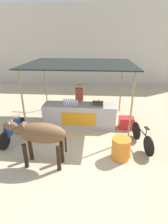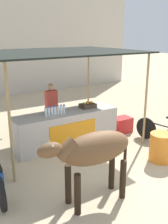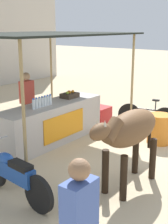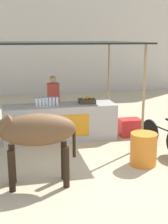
{
  "view_description": "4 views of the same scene",
  "coord_description": "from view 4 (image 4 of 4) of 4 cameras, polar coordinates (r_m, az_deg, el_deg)",
  "views": [
    {
      "loc": [
        0.7,
        -4.53,
        3.53
      ],
      "look_at": [
        0.25,
        1.46,
        0.95
      ],
      "focal_mm": 28.0,
      "sensor_mm": 36.0,
      "label": 1
    },
    {
      "loc": [
        -3.29,
        -3.92,
        3.06
      ],
      "look_at": [
        0.15,
        1.49,
        1.12
      ],
      "focal_mm": 42.0,
      "sensor_mm": 36.0,
      "label": 2
    },
    {
      "loc": [
        -5.3,
        -2.8,
        2.75
      ],
      "look_at": [
        0.34,
        1.47,
        0.79
      ],
      "focal_mm": 50.0,
      "sensor_mm": 36.0,
      "label": 3
    },
    {
      "loc": [
        -1.17,
        -5.87,
        2.71
      ],
      "look_at": [
        0.45,
        1.26,
        0.96
      ],
      "focal_mm": 50.0,
      "sensor_mm": 36.0,
      "label": 4
    }
  ],
  "objects": [
    {
      "name": "bicycle_leaning",
      "position": [
        7.86,
        14.15,
        -4.42
      ],
      "size": [
        0.37,
        1.64,
        0.85
      ],
      "color": "black",
      "rests_on": "ground"
    },
    {
      "name": "stall_awning",
      "position": [
        8.45,
        -4.94,
        11.96
      ],
      "size": [
        4.2,
        3.2,
        2.6
      ],
      "color": "black",
      "rests_on": "ground"
    },
    {
      "name": "water_barrel",
      "position": [
        6.91,
        10.81,
        -6.68
      ],
      "size": [
        0.57,
        0.57,
        0.71
      ],
      "primitive_type": "cylinder",
      "color": "orange",
      "rests_on": "ground"
    },
    {
      "name": "fruit_crate",
      "position": [
        8.51,
        0.55,
        2.09
      ],
      "size": [
        0.44,
        0.32,
        0.18
      ],
      "color": "#3F3326",
      "rests_on": "stall_counter"
    },
    {
      "name": "ground_plane",
      "position": [
        6.57,
        -1.4,
        -10.9
      ],
      "size": [
        60.0,
        60.0,
        0.0
      ],
      "primitive_type": "plane",
      "color": "tan"
    },
    {
      "name": "cow",
      "position": [
        5.73,
        -9.1,
        -3.72
      ],
      "size": [
        1.83,
        0.59,
        1.44
      ],
      "color": "brown",
      "rests_on": "ground"
    },
    {
      "name": "stall_counter",
      "position": [
        8.45,
        -4.38,
        -1.87
      ],
      "size": [
        3.0,
        0.82,
        0.96
      ],
      "color": "#B2ADA8",
      "rests_on": "ground"
    },
    {
      "name": "building_wall_far",
      "position": [
        15.41,
        -8.7,
        14.01
      ],
      "size": [
        16.0,
        0.5,
        5.79
      ],
      "primitive_type": "cube",
      "color": "beige",
      "rests_on": "ground"
    },
    {
      "name": "water_bottle_row",
      "position": [
        8.22,
        -6.82,
        1.91
      ],
      "size": [
        0.61,
        0.07,
        0.25
      ],
      "color": "silver",
      "rests_on": "stall_counter"
    },
    {
      "name": "vendor_behind_counter",
      "position": [
        9.08,
        -5.61,
        1.58
      ],
      "size": [
        0.34,
        0.22,
        1.65
      ],
      "color": "#383842",
      "rests_on": "ground"
    },
    {
      "name": "cooler_box",
      "position": [
        8.91,
        8.35,
        -2.77
      ],
      "size": [
        0.6,
        0.44,
        0.48
      ],
      "primitive_type": "cube",
      "color": "red",
      "rests_on": "ground"
    }
  ]
}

